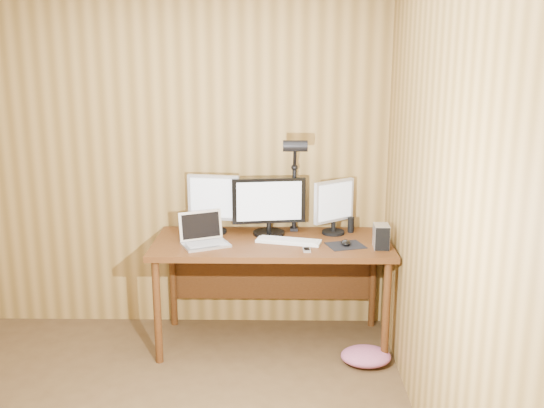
{
  "coord_description": "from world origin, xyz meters",
  "views": [
    {
      "loc": [
        0.99,
        -2.29,
        1.97
      ],
      "look_at": [
        0.93,
        1.58,
        1.02
      ],
      "focal_mm": 40.0,
      "sensor_mm": 36.0,
      "label": 1
    }
  ],
  "objects_px": {
    "mouse": "(346,242)",
    "phone": "(307,250)",
    "desk": "(272,255)",
    "laptop": "(204,236)",
    "hard_drive": "(381,236)",
    "monitor_left": "(214,202)",
    "monitor_right": "(334,206)",
    "keyboard": "(289,241)",
    "desk_lamp": "(295,172)",
    "monitor_center": "(269,206)",
    "speaker": "(351,225)"
  },
  "relations": [
    {
      "from": "desk",
      "to": "monitor_left",
      "type": "bearing_deg",
      "value": 164.0
    },
    {
      "from": "phone",
      "to": "speaker",
      "type": "distance_m",
      "value": 0.54
    },
    {
      "from": "desk",
      "to": "hard_drive",
      "type": "relative_size",
      "value": 10.31
    },
    {
      "from": "keyboard",
      "to": "hard_drive",
      "type": "distance_m",
      "value": 0.61
    },
    {
      "from": "desk",
      "to": "phone",
      "type": "height_order",
      "value": "phone"
    },
    {
      "from": "keyboard",
      "to": "desk",
      "type": "bearing_deg",
      "value": 151.58
    },
    {
      "from": "laptop",
      "to": "desk_lamp",
      "type": "relative_size",
      "value": 0.51
    },
    {
      "from": "monitor_left",
      "to": "keyboard",
      "type": "height_order",
      "value": "monitor_left"
    },
    {
      "from": "desk_lamp",
      "to": "desk",
      "type": "bearing_deg",
      "value": -161.1
    },
    {
      "from": "mouse",
      "to": "monitor_center",
      "type": "bearing_deg",
      "value": 130.31
    },
    {
      "from": "desk",
      "to": "hard_drive",
      "type": "height_order",
      "value": "hard_drive"
    },
    {
      "from": "hard_drive",
      "to": "desk_lamp",
      "type": "xyz_separation_m",
      "value": [
        -0.56,
        0.31,
        0.37
      ]
    },
    {
      "from": "keyboard",
      "to": "phone",
      "type": "distance_m",
      "value": 0.21
    },
    {
      "from": "monitor_center",
      "to": "desk",
      "type": "bearing_deg",
      "value": -81.61
    },
    {
      "from": "monitor_right",
      "to": "laptop",
      "type": "bearing_deg",
      "value": 159.54
    },
    {
      "from": "phone",
      "to": "mouse",
      "type": "bearing_deg",
      "value": 19.28
    },
    {
      "from": "laptop",
      "to": "phone",
      "type": "xyz_separation_m",
      "value": [
        0.68,
        -0.13,
        -0.05
      ]
    },
    {
      "from": "mouse",
      "to": "monitor_right",
      "type": "bearing_deg",
      "value": 78.44
    },
    {
      "from": "desk_lamp",
      "to": "keyboard",
      "type": "bearing_deg",
      "value": -114.81
    },
    {
      "from": "desk",
      "to": "desk_lamp",
      "type": "relative_size",
      "value": 2.24
    },
    {
      "from": "hard_drive",
      "to": "speaker",
      "type": "xyz_separation_m",
      "value": [
        -0.16,
        0.36,
        -0.02
      ]
    },
    {
      "from": "monitor_right",
      "to": "laptop",
      "type": "xyz_separation_m",
      "value": [
        -0.88,
        -0.26,
        -0.15
      ]
    },
    {
      "from": "mouse",
      "to": "hard_drive",
      "type": "distance_m",
      "value": 0.24
    },
    {
      "from": "laptop",
      "to": "desk_lamp",
      "type": "bearing_deg",
      "value": -3.18
    },
    {
      "from": "monitor_right",
      "to": "mouse",
      "type": "height_order",
      "value": "monitor_right"
    },
    {
      "from": "desk_lamp",
      "to": "monitor_right",
      "type": "bearing_deg",
      "value": -10.1
    },
    {
      "from": "monitor_right",
      "to": "keyboard",
      "type": "distance_m",
      "value": 0.43
    },
    {
      "from": "monitor_center",
      "to": "phone",
      "type": "height_order",
      "value": "monitor_center"
    },
    {
      "from": "speaker",
      "to": "monitor_right",
      "type": "bearing_deg",
      "value": -163.85
    },
    {
      "from": "keyboard",
      "to": "desk_lamp",
      "type": "xyz_separation_m",
      "value": [
        0.04,
        0.2,
        0.43
      ]
    },
    {
      "from": "desk",
      "to": "laptop",
      "type": "distance_m",
      "value": 0.51
    },
    {
      "from": "desk",
      "to": "monitor_center",
      "type": "height_order",
      "value": "monitor_center"
    },
    {
      "from": "desk",
      "to": "speaker",
      "type": "height_order",
      "value": "speaker"
    },
    {
      "from": "monitor_left",
      "to": "monitor_right",
      "type": "bearing_deg",
      "value": 8.93
    },
    {
      "from": "monitor_center",
      "to": "hard_drive",
      "type": "xyz_separation_m",
      "value": [
        0.74,
        -0.3,
        -0.13
      ]
    },
    {
      "from": "desk",
      "to": "keyboard",
      "type": "distance_m",
      "value": 0.2
    },
    {
      "from": "phone",
      "to": "desk_lamp",
      "type": "height_order",
      "value": "desk_lamp"
    },
    {
      "from": "monitor_center",
      "to": "laptop",
      "type": "relative_size",
      "value": 1.41
    },
    {
      "from": "keyboard",
      "to": "hard_drive",
      "type": "height_order",
      "value": "hard_drive"
    },
    {
      "from": "monitor_right",
      "to": "monitor_center",
      "type": "bearing_deg",
      "value": 146.45
    },
    {
      "from": "mouse",
      "to": "desk_lamp",
      "type": "relative_size",
      "value": 0.15
    },
    {
      "from": "monitor_right",
      "to": "phone",
      "type": "height_order",
      "value": "monitor_right"
    },
    {
      "from": "mouse",
      "to": "phone",
      "type": "height_order",
      "value": "mouse"
    },
    {
      "from": "monitor_left",
      "to": "desk_lamp",
      "type": "bearing_deg",
      "value": 7.26
    },
    {
      "from": "mouse",
      "to": "speaker",
      "type": "distance_m",
      "value": 0.32
    },
    {
      "from": "mouse",
      "to": "phone",
      "type": "distance_m",
      "value": 0.28
    },
    {
      "from": "monitor_center",
      "to": "monitor_left",
      "type": "height_order",
      "value": "monitor_left"
    },
    {
      "from": "hard_drive",
      "to": "phone",
      "type": "xyz_separation_m",
      "value": [
        -0.49,
        -0.06,
        -0.07
      ]
    },
    {
      "from": "desk",
      "to": "laptop",
      "type": "xyz_separation_m",
      "value": [
        -0.45,
        -0.15,
        0.17
      ]
    },
    {
      "from": "mouse",
      "to": "hard_drive",
      "type": "bearing_deg",
      "value": -33.7
    }
  ]
}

